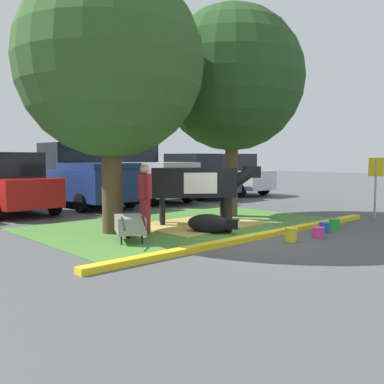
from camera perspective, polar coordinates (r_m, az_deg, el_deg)
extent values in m
plane|color=#4C4C4F|center=(10.25, 7.09, -5.89)|extent=(80.00, 80.00, 0.00)
cube|color=#477A33|center=(11.94, -1.17, -4.30)|extent=(8.04, 5.14, 0.02)
cube|color=yellow|center=(10.07, 9.16, -5.75)|extent=(9.24, 0.24, 0.12)
cube|color=tan|center=(11.81, 0.99, -4.32)|extent=(3.24, 2.45, 0.04)
cylinder|color=#4C3823|center=(10.62, -10.59, 1.32)|extent=(0.50, 0.50, 2.53)
sphere|color=#2D5123|center=(10.83, -10.82, 16.47)|extent=(4.49, 4.49, 4.49)
cylinder|color=brown|center=(13.47, 5.25, 2.50)|extent=(0.40, 0.40, 2.73)
sphere|color=#23471E|center=(13.67, 5.35, 14.79)|extent=(4.42, 4.42, 4.42)
cube|color=black|center=(11.80, 0.19, 1.29)|extent=(2.27, 1.92, 0.80)
cube|color=white|center=(11.82, 0.91, 1.29)|extent=(1.15, 1.11, 0.56)
cylinder|color=black|center=(12.02, 6.50, 1.80)|extent=(0.70, 0.63, 0.58)
cube|color=black|center=(12.09, 7.99, 2.65)|extent=(0.51, 0.47, 0.32)
cube|color=white|center=(12.15, 8.90, 2.46)|extent=(0.21, 0.23, 0.20)
cylinder|color=black|center=(12.24, 4.07, -2.30)|extent=(0.14, 0.14, 0.77)
cylinder|color=black|center=(11.77, 4.51, -2.59)|extent=(0.14, 0.14, 0.77)
cylinder|color=black|center=(12.05, -4.03, -2.42)|extent=(0.14, 0.14, 0.77)
cylinder|color=black|center=(11.56, -3.92, -2.71)|extent=(0.14, 0.14, 0.77)
cylinder|color=black|center=(11.74, -5.64, 0.02)|extent=(0.06, 0.06, 0.70)
ellipsoid|color=black|center=(10.53, 2.27, -4.25)|extent=(0.93, 1.20, 0.48)
cube|color=black|center=(10.36, 5.43, -4.30)|extent=(0.31, 0.34, 0.22)
cube|color=silver|center=(10.33, 6.08, -4.33)|extent=(0.12, 0.10, 0.16)
cylinder|color=black|center=(10.63, 4.36, -5.15)|extent=(0.25, 0.36, 0.10)
cylinder|color=black|center=(12.79, 4.81, -1.97)|extent=(0.26, 0.26, 0.79)
cylinder|color=black|center=(12.73, 4.83, 1.01)|extent=(0.34, 0.34, 0.54)
sphere|color=#8C664C|center=(12.71, 4.84, 2.71)|extent=(0.21, 0.21, 0.21)
cylinder|color=black|center=(12.62, 5.69, 1.09)|extent=(0.09, 0.09, 0.52)
cylinder|color=black|center=(12.84, 3.99, 1.17)|extent=(0.09, 0.09, 0.52)
cylinder|color=maroon|center=(10.43, -6.25, -3.28)|extent=(0.26, 0.26, 0.87)
cylinder|color=maroon|center=(10.35, -6.29, 0.75)|extent=(0.34, 0.34, 0.60)
sphere|color=tan|center=(10.33, -6.31, 3.06)|extent=(0.24, 0.24, 0.24)
cylinder|color=maroon|center=(10.56, -6.68, 0.99)|extent=(0.09, 0.09, 0.57)
cylinder|color=maroon|center=(10.14, -5.89, 0.84)|extent=(0.09, 0.09, 0.57)
cube|color=gray|center=(9.52, -8.25, -4.27)|extent=(0.95, 1.08, 0.36)
cylinder|color=black|center=(10.05, -8.58, -5.08)|extent=(0.25, 0.37, 0.36)
cylinder|color=black|center=(9.25, -9.37, -6.31)|extent=(0.04, 0.04, 0.24)
cylinder|color=black|center=(9.31, -6.66, -6.21)|extent=(0.04, 0.04, 0.24)
cylinder|color=black|center=(8.84, -9.17, -4.19)|extent=(0.28, 0.49, 0.23)
cylinder|color=black|center=(8.90, -6.35, -4.10)|extent=(0.28, 0.49, 0.23)
cylinder|color=#99999E|center=(14.13, 23.20, 0.40)|extent=(0.06, 0.06, 1.82)
cube|color=yellow|center=(14.10, 23.29, 3.07)|extent=(0.13, 0.44, 0.56)
cylinder|color=yellow|center=(9.80, 13.03, -5.57)|extent=(0.25, 0.25, 0.30)
torus|color=yellow|center=(9.78, 13.04, -4.71)|extent=(0.28, 0.28, 0.02)
cylinder|color=#EA3893|center=(10.41, 16.42, -5.20)|extent=(0.27, 0.27, 0.24)
torus|color=#EA3893|center=(10.39, 16.43, -4.54)|extent=(0.30, 0.30, 0.02)
cylinder|color=blue|center=(11.14, 17.19, -4.57)|extent=(0.24, 0.24, 0.25)
torus|color=blue|center=(11.13, 17.20, -3.94)|extent=(0.27, 0.27, 0.02)
cylinder|color=green|center=(11.75, 18.40, -4.09)|extent=(0.28, 0.28, 0.26)
torus|color=green|center=(11.73, 18.41, -3.45)|extent=(0.30, 0.30, 0.02)
cube|color=red|center=(15.46, -23.15, 0.22)|extent=(1.87, 4.43, 0.90)
cube|color=black|center=(15.42, -23.25, 3.37)|extent=(1.62, 2.22, 0.80)
cylinder|color=black|center=(17.15, -21.94, -0.85)|extent=(0.23, 0.64, 0.64)
cylinder|color=black|center=(14.53, -17.80, -1.67)|extent=(0.23, 0.64, 0.64)
cube|color=navy|center=(16.92, -14.49, 1.14)|extent=(2.08, 5.43, 1.10)
cube|color=black|center=(17.72, -16.04, 4.66)|extent=(1.87, 1.83, 1.00)
cube|color=navy|center=(15.84, -12.41, 3.37)|extent=(1.94, 2.73, 0.24)
cylinder|color=black|center=(18.09, -19.92, -0.52)|extent=(0.23, 0.64, 0.64)
cylinder|color=black|center=(18.97, -14.38, -0.15)|extent=(0.23, 0.64, 0.64)
cylinder|color=black|center=(14.95, -14.54, -1.43)|extent=(0.23, 0.64, 0.64)
cylinder|color=black|center=(16.00, -8.26, -0.93)|extent=(0.23, 0.64, 0.64)
cube|color=#B7B7BC|center=(18.27, -6.63, 1.51)|extent=(2.08, 5.43, 1.10)
cube|color=black|center=(19.00, -8.37, 4.78)|extent=(1.87, 1.83, 1.00)
cube|color=#B7B7BC|center=(17.28, -4.23, 3.57)|extent=(1.94, 2.73, 0.24)
cylinder|color=black|center=(19.20, -12.15, -0.05)|extent=(0.23, 0.64, 0.64)
cylinder|color=black|center=(20.30, -7.32, 0.27)|extent=(0.23, 0.64, 0.64)
cylinder|color=black|center=(16.31, -5.73, -0.80)|extent=(0.23, 0.64, 0.64)
cylinder|color=black|center=(17.60, -0.57, -0.37)|extent=(0.23, 0.64, 0.64)
cube|color=navy|center=(19.70, 0.05, 1.48)|extent=(1.87, 4.43, 0.90)
cube|color=black|center=(19.67, 0.05, 3.96)|extent=(1.62, 2.22, 0.80)
cylinder|color=black|center=(20.21, -4.60, 0.27)|extent=(0.23, 0.64, 0.64)
cylinder|color=black|center=(21.38, -0.84, 0.53)|extent=(0.23, 0.64, 0.64)
cylinder|color=black|center=(18.08, 1.09, -0.24)|extent=(0.23, 0.64, 0.64)
cylinder|color=black|center=(19.38, 4.89, 0.08)|extent=(0.23, 0.64, 0.64)
cube|color=silver|center=(21.50, 5.00, 1.73)|extent=(1.87, 4.43, 0.90)
cube|color=black|center=(21.47, 5.02, 4.00)|extent=(1.62, 2.22, 0.80)
cylinder|color=black|center=(21.87, 0.62, 0.62)|extent=(0.23, 0.64, 0.64)
cylinder|color=black|center=(23.15, 3.83, 0.84)|extent=(0.23, 0.64, 0.64)
cylinder|color=black|center=(19.91, 6.35, 0.19)|extent=(0.23, 0.64, 0.64)
cylinder|color=black|center=(21.31, 9.48, 0.45)|extent=(0.23, 0.64, 0.64)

